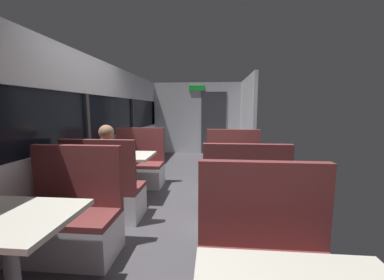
{
  "coord_description": "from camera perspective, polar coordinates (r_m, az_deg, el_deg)",
  "views": [
    {
      "loc": [
        0.52,
        -3.51,
        1.48
      ],
      "look_at": [
        0.08,
        1.49,
        0.8
      ],
      "focal_mm": 22.01,
      "sensor_mm": 36.0,
      "label": 1
    }
  ],
  "objects": [
    {
      "name": "ground_plane",
      "position": [
        3.85,
        -3.24,
        -15.07
      ],
      "size": [
        3.3,
        9.2,
        0.02
      ],
      "primitive_type": "cube",
      "color": "#423F44"
    },
    {
      "name": "carriage_window_panel_left",
      "position": [
        4.04,
        -24.2,
        1.78
      ],
      "size": [
        0.09,
        8.48,
        2.3
      ],
      "color": "#B2B2B7",
      "rests_on": "ground_plane"
    },
    {
      "name": "carriage_end_bulkhead",
      "position": [
        7.72,
        1.61,
        5.18
      ],
      "size": [
        2.9,
        0.11,
        2.3
      ],
      "color": "#B2B2B7",
      "rests_on": "ground_plane"
    },
    {
      "name": "carriage_aisle_panel_right",
      "position": [
        6.58,
        13.19,
        4.65
      ],
      "size": [
        0.08,
        2.4,
        2.3
      ],
      "primitive_type": "cube",
      "color": "#B2B2B7",
      "rests_on": "ground_plane"
    },
    {
      "name": "dining_table_near_window",
      "position": [
        2.17,
        -38.15,
        -16.72
      ],
      "size": [
        0.9,
        0.7,
        0.74
      ],
      "color": "#9E9EA3",
      "rests_on": "ground_plane"
    },
    {
      "name": "bench_near_window_facing_entry",
      "position": [
        2.79,
        -27.33,
        -17.49
      ],
      "size": [
        0.95,
        0.5,
        1.1
      ],
      "color": "silver",
      "rests_on": "ground_plane"
    },
    {
      "name": "dining_table_mid_window",
      "position": [
        3.96,
        -16.1,
        -4.83
      ],
      "size": [
        0.9,
        0.7,
        0.74
      ],
      "color": "#9E9EA3",
      "rests_on": "ground_plane"
    },
    {
      "name": "bench_mid_window_facing_end",
      "position": [
        3.43,
        -20.19,
        -12.4
      ],
      "size": [
        0.95,
        0.5,
        1.1
      ],
      "color": "silver",
      "rests_on": "ground_plane"
    },
    {
      "name": "bench_mid_window_facing_entry",
      "position": [
        4.67,
        -12.86,
        -6.75
      ],
      "size": [
        0.95,
        0.5,
        1.1
      ],
      "color": "silver",
      "rests_on": "ground_plane"
    },
    {
      "name": "bench_front_aisle_facing_entry",
      "position": [
        1.94,
        17.38,
        -29.01
      ],
      "size": [
        0.95,
        0.5,
        1.1
      ],
      "color": "silver",
      "rests_on": "ground_plane"
    },
    {
      "name": "dining_table_rear_aisle",
      "position": [
        3.52,
        11.07,
        -6.21
      ],
      "size": [
        0.9,
        0.7,
        0.74
      ],
      "color": "#9E9EA3",
      "rests_on": "ground_plane"
    },
    {
      "name": "bench_rear_aisle_facing_end",
      "position": [
        2.96,
        12.36,
        -15.35
      ],
      "size": [
        0.95,
        0.5,
        1.1
      ],
      "color": "silver",
      "rests_on": "ground_plane"
    },
    {
      "name": "bench_rear_aisle_facing_entry",
      "position": [
        4.27,
        9.98,
        -8.02
      ],
      "size": [
        0.95,
        0.5,
        1.1
      ],
      "color": "silver",
      "rests_on": "ground_plane"
    },
    {
      "name": "seated_passenger",
      "position": [
        3.42,
        -19.84,
        -8.71
      ],
      "size": [
        0.47,
        0.55,
        1.26
      ],
      "color": "#26262D",
      "rests_on": "ground_plane"
    },
    {
      "name": "coffee_cup_primary",
      "position": [
        3.38,
        13.27,
        -4.35
      ],
      "size": [
        0.07,
        0.07,
        0.09
      ],
      "color": "white",
      "rests_on": "dining_table_rear_aisle"
    }
  ]
}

